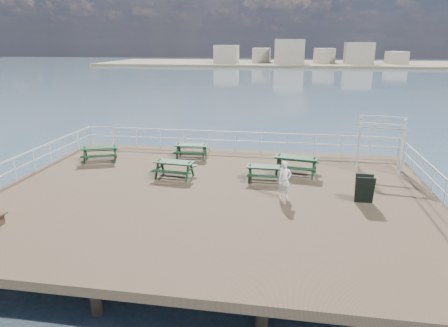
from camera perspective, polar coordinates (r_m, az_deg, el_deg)
ground at (r=16.47m, az=-1.74°, el=-4.69°), size 18.00×14.00×0.30m
sea_backdrop at (r=149.52m, az=13.47°, el=14.08°), size 300.00×300.00×9.20m
railing at (r=18.55m, az=-0.46°, el=1.16°), size 17.77×13.76×1.10m
picnic_table_a at (r=21.52m, az=-17.30°, el=1.74°), size 2.18×1.98×0.87m
picnic_table_b at (r=21.24m, az=-4.68°, el=2.19°), size 1.75×1.44×0.83m
picnic_table_c at (r=18.81m, az=10.31°, el=0.27°), size 2.20×1.89×0.96m
picnic_table_d at (r=18.24m, az=-7.11°, el=-0.32°), size 1.89×1.59×0.86m
picnic_table_e at (r=17.72m, az=5.89°, el=-0.96°), size 1.61×1.30×0.78m
trellis_arbor at (r=20.29m, az=21.40°, el=2.24°), size 2.27×1.44×2.64m
sandwich_board at (r=16.16m, az=19.43°, el=-3.52°), size 0.68×0.51×1.11m
person at (r=15.74m, az=8.63°, el=-2.40°), size 0.64×0.53×1.52m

